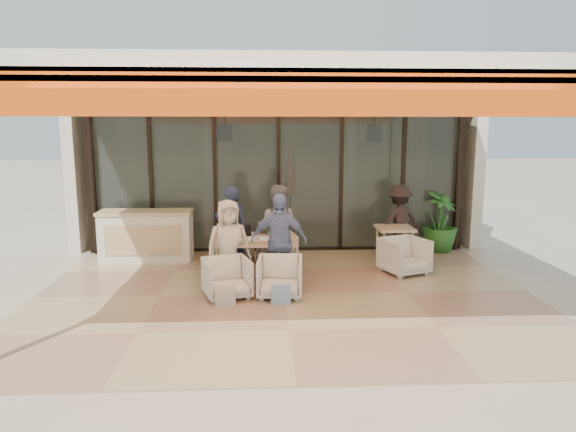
% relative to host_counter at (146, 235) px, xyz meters
% --- Properties ---
extents(ground, '(70.00, 70.00, 0.00)m').
position_rel_host_counter_xyz_m(ground, '(2.69, -2.30, -0.53)').
color(ground, '#C6B293').
rests_on(ground, ground).
extents(terrace_floor, '(8.00, 6.00, 0.01)m').
position_rel_host_counter_xyz_m(terrace_floor, '(2.69, -2.30, -0.53)').
color(terrace_floor, tan).
rests_on(terrace_floor, ground).
extents(terrace_structure, '(8.00, 6.00, 3.40)m').
position_rel_host_counter_xyz_m(terrace_structure, '(2.69, -2.56, 2.72)').
color(terrace_structure, silver).
rests_on(terrace_structure, ground).
extents(glass_storefront, '(8.08, 0.10, 3.20)m').
position_rel_host_counter_xyz_m(glass_storefront, '(2.69, 0.70, 1.07)').
color(glass_storefront, '#9EADA3').
rests_on(glass_storefront, ground).
extents(interior_block, '(9.05, 3.62, 3.52)m').
position_rel_host_counter_xyz_m(interior_block, '(2.70, 3.02, 1.70)').
color(interior_block, silver).
rests_on(interior_block, ground).
extents(host_counter, '(1.85, 0.65, 1.04)m').
position_rel_host_counter_xyz_m(host_counter, '(0.00, 0.00, 0.00)').
color(host_counter, silver).
rests_on(host_counter, ground).
extents(dining_table, '(1.50, 0.90, 0.93)m').
position_rel_host_counter_xyz_m(dining_table, '(2.19, -1.41, 0.15)').
color(dining_table, tan).
rests_on(dining_table, ground).
extents(chair_far_left, '(0.79, 0.75, 0.71)m').
position_rel_host_counter_xyz_m(chair_far_left, '(1.78, -0.47, -0.18)').
color(chair_far_left, silver).
rests_on(chair_far_left, ground).
extents(chair_far_right, '(0.81, 0.77, 0.72)m').
position_rel_host_counter_xyz_m(chair_far_right, '(2.62, -0.47, -0.17)').
color(chair_far_right, silver).
rests_on(chair_far_right, ground).
extents(chair_near_left, '(0.86, 0.83, 0.71)m').
position_rel_host_counter_xyz_m(chair_near_left, '(1.78, -2.37, -0.17)').
color(chair_near_left, silver).
rests_on(chair_near_left, ground).
extents(chair_near_right, '(0.75, 0.71, 0.72)m').
position_rel_host_counter_xyz_m(chair_near_right, '(2.62, -2.37, -0.17)').
color(chair_near_right, silver).
rests_on(chair_near_right, ground).
extents(diner_navy, '(0.61, 0.41, 1.64)m').
position_rel_host_counter_xyz_m(diner_navy, '(1.78, -0.97, 0.29)').
color(diner_navy, '#182036').
rests_on(diner_navy, ground).
extents(diner_grey, '(0.96, 0.85, 1.66)m').
position_rel_host_counter_xyz_m(diner_grey, '(2.62, -0.97, 0.30)').
color(diner_grey, slate).
rests_on(diner_grey, ground).
extents(diner_cream, '(0.84, 0.66, 1.51)m').
position_rel_host_counter_xyz_m(diner_cream, '(1.78, -1.87, 0.23)').
color(diner_cream, beige).
rests_on(diner_cream, ground).
extents(diner_periwinkle, '(0.97, 0.47, 1.62)m').
position_rel_host_counter_xyz_m(diner_periwinkle, '(2.62, -1.87, 0.28)').
color(diner_periwinkle, '#6E7CB7').
rests_on(diner_periwinkle, ground).
extents(tote_bag_cream, '(0.30, 0.10, 0.34)m').
position_rel_host_counter_xyz_m(tote_bag_cream, '(1.78, -2.77, -0.36)').
color(tote_bag_cream, silver).
rests_on(tote_bag_cream, ground).
extents(tote_bag_blue, '(0.30, 0.10, 0.34)m').
position_rel_host_counter_xyz_m(tote_bag_blue, '(2.62, -2.77, -0.36)').
color(tote_bag_blue, '#99BFD8').
rests_on(tote_bag_blue, ground).
extents(side_table, '(0.70, 0.70, 0.74)m').
position_rel_host_counter_xyz_m(side_table, '(4.96, -0.44, 0.11)').
color(side_table, tan).
rests_on(side_table, ground).
extents(side_chair, '(0.94, 0.91, 0.76)m').
position_rel_host_counter_xyz_m(side_chair, '(4.96, -1.19, -0.15)').
color(side_chair, silver).
rests_on(side_chair, ground).
extents(standing_woman, '(1.11, 0.85, 1.52)m').
position_rel_host_counter_xyz_m(standing_woman, '(5.17, 0.04, 0.23)').
color(standing_woman, black).
rests_on(standing_woman, ground).
extents(potted_palm, '(1.06, 1.06, 1.34)m').
position_rel_host_counter_xyz_m(potted_palm, '(6.18, 0.46, 0.14)').
color(potted_palm, '#1E5919').
rests_on(potted_palm, ground).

